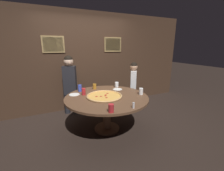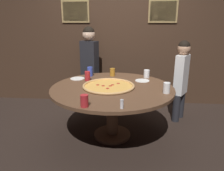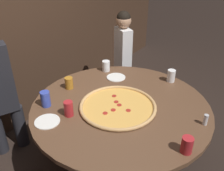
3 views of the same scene
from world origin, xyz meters
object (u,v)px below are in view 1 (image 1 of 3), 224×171
(dining_table, at_px, (107,102))
(white_plate_right_side, at_px, (118,89))
(drink_cup_far_right, at_px, (111,108))
(drink_cup_near_right, at_px, (95,86))
(giant_pizza, at_px, (104,96))
(diner_side_left, at_px, (70,82))
(condiment_shaker, at_px, (133,105))
(drink_cup_near_left, at_px, (117,85))
(white_plate_beside_cup, at_px, (74,95))
(drink_cup_front_edge, at_px, (84,92))
(diner_far_left, at_px, (133,83))
(drink_cup_far_left, at_px, (80,88))
(drink_cup_centre_back, at_px, (141,91))

(dining_table, distance_m, white_plate_right_side, 0.55)
(drink_cup_far_right, bearing_deg, drink_cup_near_right, 81.98)
(giant_pizza, xyz_separation_m, white_plate_right_side, (0.47, 0.33, -0.01))
(drink_cup_near_right, relative_size, diner_side_left, 0.08)
(condiment_shaker, bearing_deg, drink_cup_near_right, 98.73)
(dining_table, relative_size, drink_cup_near_left, 13.39)
(white_plate_beside_cup, distance_m, diner_side_left, 0.77)
(dining_table, relative_size, white_plate_right_side, 7.94)
(drink_cup_front_edge, height_order, diner_far_left, diner_far_left)
(diner_side_left, bearing_deg, drink_cup_near_right, 156.04)
(giant_pizza, height_order, white_plate_beside_cup, giant_pizza)
(white_plate_right_side, bearing_deg, condiment_shaker, -103.76)
(diner_side_left, height_order, diner_far_left, diner_side_left)
(drink_cup_far_left, bearing_deg, condiment_shaker, -66.45)
(diner_far_left, bearing_deg, drink_cup_centre_back, 8.45)
(white_plate_beside_cup, bearing_deg, white_plate_right_side, -2.06)
(drink_cup_near_right, relative_size, condiment_shaker, 1.25)
(giant_pizza, height_order, drink_cup_centre_back, drink_cup_centre_back)
(dining_table, bearing_deg, diner_far_left, 31.77)
(white_plate_right_side, height_order, white_plate_beside_cup, same)
(drink_cup_far_right, distance_m, diner_far_left, 1.88)
(drink_cup_near_right, height_order, drink_cup_centre_back, drink_cup_centre_back)
(dining_table, xyz_separation_m, condiment_shaker, (0.16, -0.73, 0.17))
(drink_cup_centre_back, bearing_deg, white_plate_beside_cup, 155.63)
(drink_cup_centre_back, distance_m, drink_cup_far_left, 1.33)
(diner_far_left, bearing_deg, giant_pizza, -27.80)
(drink_cup_front_edge, xyz_separation_m, drink_cup_near_left, (0.88, 0.24, -0.01))
(diner_side_left, bearing_deg, giant_pizza, 136.87)
(white_plate_beside_cup, xyz_separation_m, diner_side_left, (0.05, 0.76, 0.10))
(drink_cup_centre_back, relative_size, white_plate_beside_cup, 0.62)
(giant_pizza, distance_m, white_plate_right_side, 0.57)
(drink_cup_near_left, relative_size, diner_far_left, 0.09)
(dining_table, relative_size, drink_cup_centre_back, 12.40)
(dining_table, xyz_separation_m, drink_cup_near_left, (0.49, 0.53, 0.18))
(drink_cup_near_left, distance_m, diner_side_left, 1.17)
(drink_cup_far_left, height_order, condiment_shaker, drink_cup_far_left)
(condiment_shaker, distance_m, diner_side_left, 1.98)
(condiment_shaker, bearing_deg, drink_cup_far_right, 177.49)
(white_plate_right_side, bearing_deg, drink_cup_centre_back, -63.14)
(drink_cup_front_edge, height_order, condiment_shaker, drink_cup_front_edge)
(drink_cup_far_left, bearing_deg, drink_cup_centre_back, -34.69)
(drink_cup_front_edge, bearing_deg, condiment_shaker, -61.51)
(diner_side_left, bearing_deg, dining_table, 138.87)
(drink_cup_near_right, distance_m, white_plate_beside_cup, 0.57)
(white_plate_beside_cup, height_order, diner_far_left, diner_far_left)
(drink_cup_near_left, relative_size, white_plate_beside_cup, 0.58)
(drink_cup_front_edge, bearing_deg, drink_cup_far_right, -80.92)
(condiment_shaker, bearing_deg, diner_far_left, 57.02)
(giant_pizza, xyz_separation_m, drink_cup_centre_back, (0.74, -0.20, 0.05))
(drink_cup_near_right, distance_m, drink_cup_near_left, 0.54)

